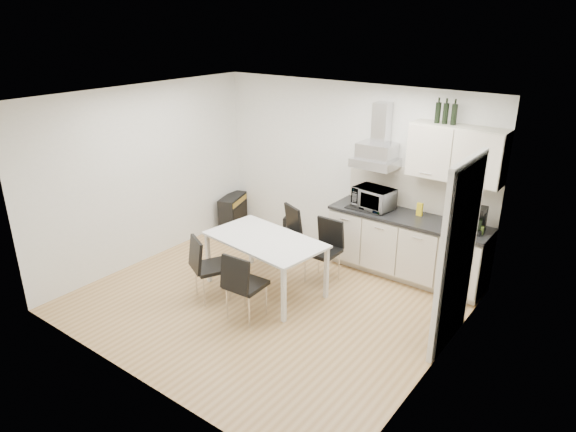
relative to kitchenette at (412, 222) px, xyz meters
The scene contains 15 objects.
ground 2.26m from the kitchenette, 124.42° to the right, with size 4.50×4.50×0.00m, color tan.
wall_back 1.31m from the kitchenette, 167.42° to the left, with size 4.50×0.10×2.60m, color white.
wall_front 3.95m from the kitchenette, 107.65° to the right, with size 4.50×0.10×2.60m, color white.
wall_left 3.88m from the kitchenette, 153.23° to the right, with size 0.10×4.00×2.60m, color white.
wall_right 2.09m from the kitchenette, 58.54° to the right, with size 0.10×4.00×2.60m, color white.
ceiling 2.75m from the kitchenette, 124.42° to the right, with size 4.50×4.50×0.00m, color white.
doorway 1.58m from the kitchenette, 49.23° to the right, with size 0.08×1.04×2.10m, color white.
kitchenette is the anchor object (origin of this frame).
dining_table 2.05m from the kitchenette, 132.50° to the right, with size 1.66×1.08×0.75m.
chair_far_left 1.89m from the kitchenette, 155.82° to the right, with size 0.44×0.50×0.88m, color black, non-canonical shape.
chair_far_right 1.30m from the kitchenette, 136.34° to the right, with size 0.44×0.50×0.88m, color black, non-canonical shape.
chair_near_left 2.79m from the kitchenette, 130.45° to the right, with size 0.44×0.50×0.88m, color black, non-canonical shape.
chair_near_right 2.49m from the kitchenette, 117.49° to the right, with size 0.44×0.50×0.88m, color black, non-canonical shape.
guitar_amp 3.33m from the kitchenette, behind, with size 0.47×0.71×0.54m.
floor_speaker 2.33m from the kitchenette, behind, with size 0.19×0.17×0.32m, color black.
Camera 1 is at (3.72, -4.51, 3.48)m, focal length 32.00 mm.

